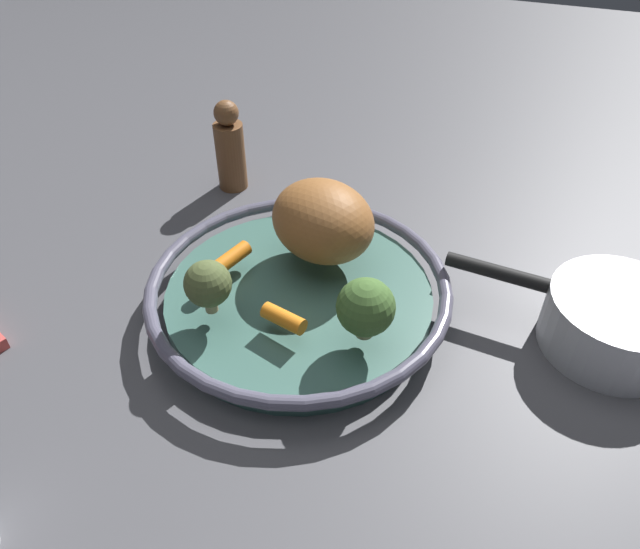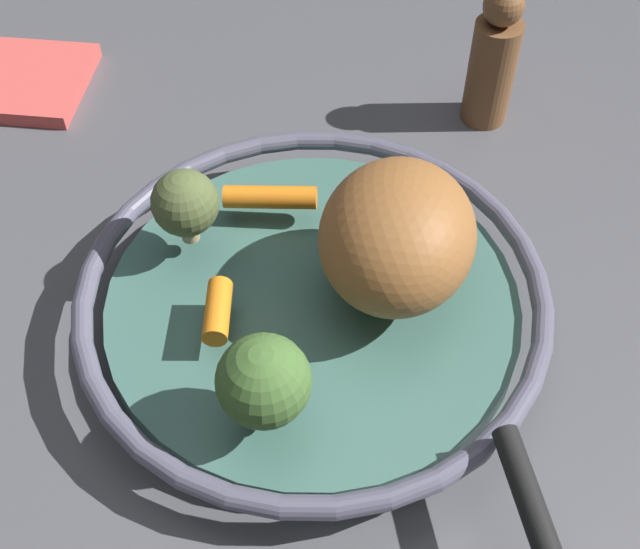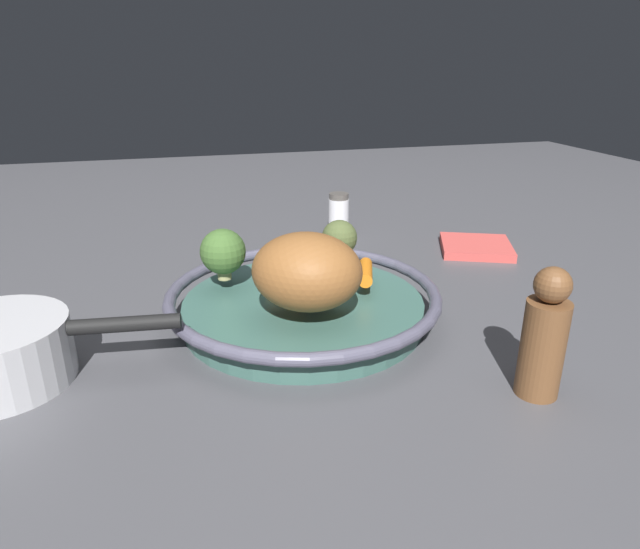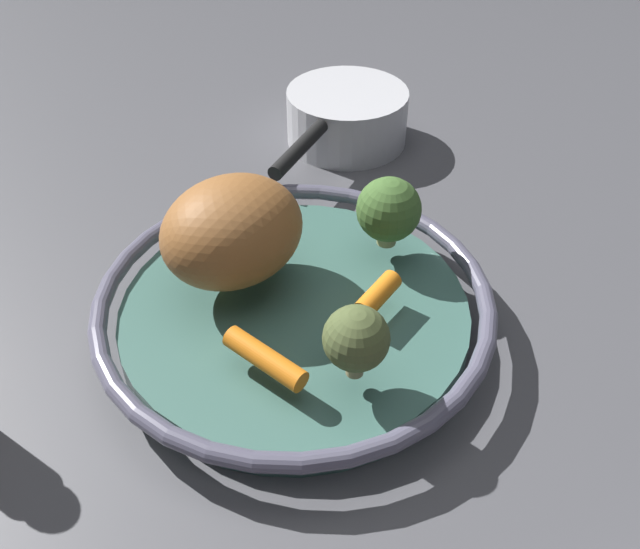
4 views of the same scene
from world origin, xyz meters
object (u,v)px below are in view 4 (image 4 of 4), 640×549
object	(u,v)px
roast_chicken_piece	(232,231)
saucepan	(346,117)
baby_carrot_back	(265,358)
broccoli_floret_edge	(356,339)
baby_carrot_left	(378,295)
broccoli_floret_small	(389,210)
serving_bowl	(295,310)

from	to	relation	value
roast_chicken_piece	saucepan	xyz separation A→B (m)	(0.32, 0.00, -0.05)
baby_carrot_back	broccoli_floret_edge	world-z (taller)	broccoli_floret_edge
roast_chicken_piece	broccoli_floret_edge	world-z (taller)	roast_chicken_piece
baby_carrot_left	broccoli_floret_small	size ratio (longest dim) A/B	0.72
baby_carrot_left	serving_bowl	bearing A→B (deg)	98.39
roast_chicken_piece	broccoli_floret_small	distance (m)	0.14
serving_bowl	baby_carrot_left	world-z (taller)	baby_carrot_left
baby_carrot_back	baby_carrot_left	bearing A→B (deg)	-32.39
baby_carrot_left	saucepan	distance (m)	0.34
broccoli_floret_edge	broccoli_floret_small	bearing A→B (deg)	6.52
serving_bowl	saucepan	size ratio (longest dim) A/B	1.32
broccoli_floret_edge	baby_carrot_left	bearing A→B (deg)	3.20
roast_chicken_piece	broccoli_floret_small	xyz separation A→B (m)	(0.08, -0.11, -0.01)
serving_bowl	broccoli_floret_edge	xyz separation A→B (m)	(-0.07, -0.07, 0.06)
broccoli_floret_edge	saucepan	size ratio (longest dim) A/B	0.24
broccoli_floret_edge	saucepan	xyz separation A→B (m)	(0.39, 0.13, -0.05)
broccoli_floret_edge	saucepan	bearing A→B (deg)	18.27
saucepan	baby_carrot_back	bearing A→B (deg)	-170.82
broccoli_floret_small	saucepan	bearing A→B (deg)	25.34
broccoli_floret_edge	baby_carrot_back	bearing A→B (deg)	103.83
broccoli_floret_edge	roast_chicken_piece	bearing A→B (deg)	59.36
saucepan	serving_bowl	bearing A→B (deg)	-170.10
roast_chicken_piece	saucepan	world-z (taller)	roast_chicken_piece
roast_chicken_piece	baby_carrot_back	size ratio (longest dim) A/B	1.77
roast_chicken_piece	broccoli_floret_small	bearing A→B (deg)	-53.98
serving_bowl	roast_chicken_piece	distance (m)	0.09
serving_bowl	broccoli_floret_small	world-z (taller)	broccoli_floret_small
broccoli_floret_small	saucepan	world-z (taller)	broccoli_floret_small
roast_chicken_piece	baby_carrot_left	distance (m)	0.13
baby_carrot_back	saucepan	size ratio (longest dim) A/B	0.27
baby_carrot_left	broccoli_floret_small	distance (m)	0.08
serving_bowl	baby_carrot_back	xyz separation A→B (m)	(-0.08, -0.01, 0.03)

